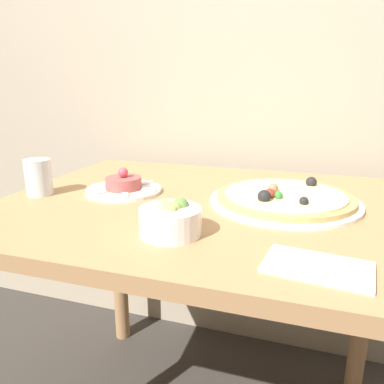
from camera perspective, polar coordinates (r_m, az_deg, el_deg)
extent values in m
cube|color=tan|center=(1.47, 8.60, 25.01)|extent=(8.00, 0.05, 2.60)
cube|color=#AD7F51|center=(0.98, 2.01, -2.41)|extent=(1.06, 0.83, 0.03)
cylinder|color=#AD7F51|center=(1.60, -11.11, -10.01)|extent=(0.06, 0.06, 0.74)
cylinder|color=#AD7F51|center=(1.45, 24.89, -14.37)|extent=(0.06, 0.06, 0.74)
cylinder|color=white|center=(0.99, 13.88, -1.42)|extent=(0.38, 0.38, 0.01)
cylinder|color=tan|center=(0.98, 13.92, -0.79)|extent=(0.35, 0.35, 0.01)
cylinder|color=beige|center=(0.98, 13.96, -0.32)|extent=(0.30, 0.30, 0.00)
sphere|color=#997047|center=(0.99, 12.30, 0.55)|extent=(0.03, 0.03, 0.03)
sphere|color=#387F33|center=(0.93, 13.03, -0.53)|extent=(0.02, 0.02, 0.02)
sphere|color=black|center=(0.90, 16.69, -1.36)|extent=(0.02, 0.02, 0.02)
sphere|color=#B22D23|center=(0.94, 11.78, -0.27)|extent=(0.03, 0.03, 0.03)
sphere|color=black|center=(1.08, 17.72, 1.45)|extent=(0.03, 0.03, 0.03)
sphere|color=black|center=(0.91, 10.94, -0.67)|extent=(0.03, 0.03, 0.03)
cylinder|color=white|center=(1.08, -10.33, 0.26)|extent=(0.21, 0.21, 0.01)
cylinder|color=#B2514C|center=(1.07, -10.38, 1.36)|extent=(0.10, 0.10, 0.03)
sphere|color=#DB4C5B|center=(1.06, -10.47, 2.96)|extent=(0.03, 0.03, 0.03)
cube|color=white|center=(1.04, -6.55, 0.33)|extent=(0.04, 0.02, 0.01)
cube|color=white|center=(1.12, -6.95, 1.40)|extent=(0.03, 0.04, 0.01)
cube|color=white|center=(1.15, -10.50, 1.69)|extent=(0.03, 0.04, 0.01)
cube|color=white|center=(1.11, -13.90, 0.99)|extent=(0.04, 0.02, 0.01)
cube|color=white|center=(1.04, -14.00, -0.11)|extent=(0.03, 0.04, 0.01)
cube|color=white|center=(1.00, -10.18, -0.50)|extent=(0.03, 0.04, 0.01)
cylinder|color=white|center=(0.76, -3.32, -4.48)|extent=(0.13, 0.13, 0.06)
sphere|color=#8EA34C|center=(0.75, -2.43, -2.59)|extent=(0.03, 0.03, 0.03)
sphere|color=#A3B25B|center=(0.74, -2.91, -3.13)|extent=(0.03, 0.03, 0.03)
sphere|color=#A3B25B|center=(0.75, -3.51, -2.66)|extent=(0.03, 0.03, 0.03)
sphere|color=#B7BC70|center=(0.77, -4.44, -2.22)|extent=(0.03, 0.03, 0.03)
sphere|color=#668E42|center=(0.77, -1.81, -2.25)|extent=(0.04, 0.04, 0.04)
sphere|color=#B7BC70|center=(0.75, -4.47, -2.66)|extent=(0.03, 0.03, 0.03)
cylinder|color=silver|center=(1.11, -22.34, 2.10)|extent=(0.07, 0.07, 0.10)
cube|color=white|center=(0.66, 18.61, -10.79)|extent=(0.18, 0.12, 0.01)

